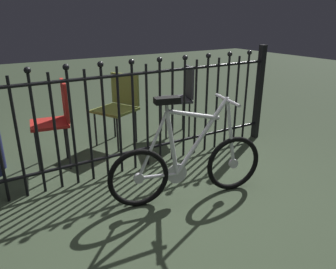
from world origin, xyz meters
The scene contains 6 objects.
ground_plane centered at (0.00, 0.00, 0.00)m, with size 20.00×20.00×0.00m, color #323E2B.
iron_fence centered at (-0.06, 0.82, 0.60)m, with size 3.66×0.07×1.19m.
bicycle centered at (0.18, 0.06, 0.32)m, with size 1.37×0.45×0.92m.
chair_olive centered at (0.22, 1.60, 0.51)m, with size 0.59×0.59×0.85m.
chair_charcoal centered at (1.04, 1.46, 0.55)m, with size 0.50×0.49×0.91m.
chair_red centered at (-0.59, 1.31, 0.55)m, with size 0.43×0.42×0.90m.
Camera 1 is at (-1.27, -1.96, 1.52)m, focal length 34.30 mm.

